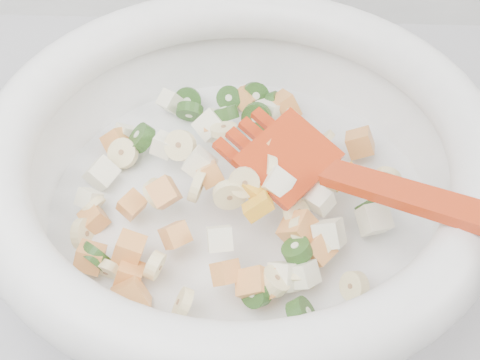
{
  "coord_description": "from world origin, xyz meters",
  "views": [
    {
      "loc": [
        -0.02,
        1.04,
        1.35
      ],
      "look_at": [
        -0.03,
        1.42,
        0.95
      ],
      "focal_mm": 50.0,
      "sensor_mm": 36.0,
      "label": 1
    }
  ],
  "objects": [
    {
      "name": "mixing_bowl",
      "position": [
        -0.03,
        1.42,
        0.96
      ],
      "size": [
        0.47,
        0.42,
        0.15
      ],
      "color": "white",
      "rests_on": "counter"
    }
  ]
}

